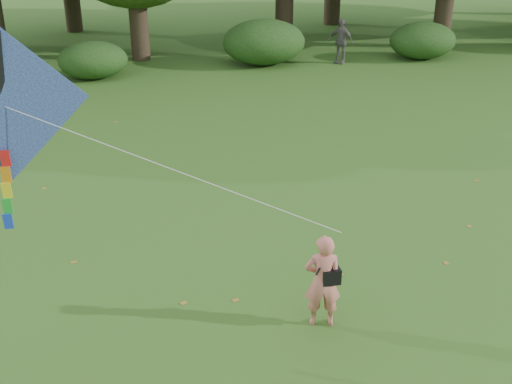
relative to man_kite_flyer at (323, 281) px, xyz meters
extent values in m
plane|color=#265114|center=(0.40, 0.11, -0.82)|extent=(100.00, 100.00, 0.00)
imported|color=#CF7061|center=(0.00, 0.00, 0.00)|extent=(0.67, 0.51, 1.63)
imported|color=#67605C|center=(6.61, 17.49, 0.12)|extent=(1.10, 1.08, 1.86)
cube|color=black|center=(0.12, -0.03, 0.10)|extent=(0.30, 0.20, 0.26)
cylinder|color=black|center=(0.00, -0.04, 0.41)|extent=(0.33, 0.14, 0.47)
cube|color=#243E9E|center=(-4.53, 1.24, 2.83)|extent=(2.39, 0.74, 2.45)
cube|color=black|center=(-4.53, 1.27, 2.83)|extent=(0.32, 0.55, 2.22)
cylinder|color=white|center=(-2.14, 0.60, 1.85)|extent=(4.79, 1.31, 1.97)
cube|color=red|center=(-4.63, 1.26, 2.03)|extent=(0.14, 0.06, 0.26)
cube|color=orange|center=(-4.66, 1.26, 1.77)|extent=(0.14, 0.06, 0.26)
cube|color=yellow|center=(-4.69, 1.26, 1.51)|extent=(0.14, 0.06, 0.26)
cube|color=green|center=(-4.72, 1.26, 1.25)|extent=(0.14, 0.06, 0.26)
cube|color=blue|center=(-4.75, 1.26, 0.99)|extent=(0.14, 0.06, 0.26)
cylinder|color=#3A2D1E|center=(-1.60, 20.11, 0.76)|extent=(0.80, 0.80, 3.15)
cylinder|color=#3A2D1E|center=(5.40, 22.11, 1.02)|extent=(0.86, 0.86, 3.67)
cylinder|color=#3A2D1E|center=(12.40, 19.61, 0.90)|extent=(0.83, 0.83, 3.43)
ellipsoid|color=#264919|center=(-3.60, 17.21, -0.10)|extent=(2.66, 2.09, 1.42)
ellipsoid|color=#264919|center=(3.40, 18.01, 0.12)|extent=(3.50, 2.75, 1.88)
ellipsoid|color=#264919|center=(10.40, 17.51, -0.03)|extent=(2.94, 2.31, 1.58)
cube|color=olive|center=(-2.12, 1.08, -0.81)|extent=(0.14, 0.12, 0.01)
cube|color=olive|center=(-4.81, 6.67, -0.81)|extent=(0.13, 0.14, 0.01)
cube|color=olive|center=(-4.01, 2.92, -0.81)|extent=(0.12, 0.09, 0.01)
cube|color=olive|center=(-1.23, 0.96, -0.81)|extent=(0.14, 0.11, 0.01)
cube|color=olive|center=(0.83, 1.35, -0.81)|extent=(0.14, 0.12, 0.01)
cube|color=olive|center=(2.95, 1.28, -0.81)|extent=(0.08, 0.12, 0.01)
cube|color=olive|center=(-2.97, 11.49, -0.81)|extent=(0.14, 0.14, 0.01)
cube|color=olive|center=(5.63, 4.74, -0.81)|extent=(0.13, 0.10, 0.01)
cube|color=olive|center=(4.17, 2.56, -0.81)|extent=(0.14, 0.14, 0.01)
camera|label=1|loc=(-2.99, -8.24, 5.53)|focal=45.00mm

